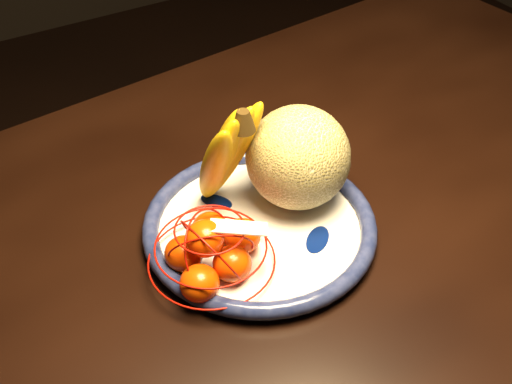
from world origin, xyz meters
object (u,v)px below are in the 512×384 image
dining_table (320,220)px  mandarin_bag (212,250)px  fruit_bowl (260,226)px  cantaloupe (298,157)px  banana_bunch (223,153)px

dining_table → mandarin_bag: size_ratio=7.19×
fruit_bowl → mandarin_bag: 0.10m
fruit_bowl → cantaloupe: (0.08, 0.03, 0.07)m
banana_bunch → dining_table: bearing=-32.3°
banana_bunch → mandarin_bag: size_ratio=0.90×
dining_table → banana_bunch: (-0.16, 0.02, 0.19)m
dining_table → cantaloupe: size_ratio=10.32×
cantaloupe → mandarin_bag: bearing=-161.4°
cantaloupe → banana_bunch: (-0.10, 0.04, 0.02)m
cantaloupe → mandarin_bag: (-0.17, -0.06, -0.05)m
fruit_bowl → banana_bunch: size_ratio=1.72×
cantaloupe → banana_bunch: size_ratio=0.78×
dining_table → fruit_bowl: (-0.14, -0.04, 0.09)m
fruit_bowl → banana_bunch: banana_bunch is taller
dining_table → mandarin_bag: mandarin_bag is taller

